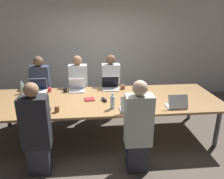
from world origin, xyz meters
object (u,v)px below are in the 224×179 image
Objects in this scene: cup_near_midright at (145,106)px; cup_far_center at (123,87)px; cup_far_midleft at (65,90)px; laptop_far_center at (110,86)px; person_near_left at (36,131)px; bottle_far_left at (22,88)px; laptop_far_midleft at (77,87)px; person_far_left at (41,89)px; laptop_near_left at (39,109)px; laptop_near_right at (177,104)px; person_far_midleft at (79,88)px; cup_near_left at (57,109)px; stapler at (104,100)px; person_far_center at (111,87)px; bottle_near_midright at (112,102)px; laptop_far_left at (38,88)px; cup_far_left at (50,90)px; laptop_near_midright at (131,107)px; person_near_midright at (138,129)px.

cup_far_center is (-0.23, 1.04, -0.00)m from cup_near_midright.
cup_far_midleft is 0.23× the size of laptop_far_center.
bottle_far_left is at bearing -68.01° from person_near_left.
laptop_far_midleft is 1.09m from bottle_far_left.
laptop_near_left is at bearing -79.17° from person_far_left.
laptop_near_right is at bearing -1.61° from cup_near_midright.
cup_far_midleft is at bearing -117.05° from person_far_midleft.
laptop_near_right reaches higher than cup_near_left.
cup_far_midleft reaches higher than stapler.
cup_near_left is at bearing -125.04° from person_far_center.
laptop_far_center is (0.69, -0.39, 0.16)m from person_far_midleft.
bottle_near_midright is 1.55m from person_far_midleft.
laptop_far_left reaches higher than stapler.
person_far_center reaches higher than cup_far_midleft.
person_near_left is 4.21× the size of laptop_far_left.
cup_far_left is at bearing -179.01° from cup_far_center.
person_far_left reaches higher than cup_near_left.
cup_near_midright is 2.27m from laptop_far_left.
cup_near_left is 1.27m from bottle_far_left.
laptop_far_midleft is 2.04m from laptop_near_right.
cup_far_left is at bearing 141.59° from bottle_near_midright.
stapler is at bearing 26.23° from cup_near_left.
laptop_near_left is 0.94× the size of laptop_far_center.
laptop_near_midright is at bearing -49.64° from laptop_far_midleft.
laptop_far_left is at bearing 178.77° from cup_far_center.
laptop_far_left is (-0.53, 1.07, 0.02)m from cup_near_left.
person_far_midleft is at bearing -64.07° from person_near_midright.
bottle_far_left is at bearing -176.92° from laptop_far_midleft.
cup_near_midright is at bearing -72.82° from person_far_center.
laptop_near_midright is at bearing -91.09° from cup_far_center.
laptop_near_right is at bearing -168.98° from person_near_left.
laptop_near_left is at bearing -144.83° from cup_far_center.
laptop_near_midright reaches higher than bottle_far_left.
person_far_center is at bearing -56.03° from laptop_near_right.
laptop_far_left is 4.13× the size of cup_far_left.
person_near_left reaches higher than laptop_far_center.
laptop_far_left and bottle_far_left have the same top height.
laptop_near_left reaches higher than laptop_near_right.
cup_near_midright is 0.34× the size of bottle_near_midright.
person_near_midright is at bearing -84.40° from stapler.
person_far_center is (0.74, 0.01, 0.00)m from person_far_midleft.
bottle_far_left is at bearing -120.75° from person_far_left.
laptop_far_midleft is at bearing 110.00° from stapler.
cup_far_center is (0.96, -0.41, 0.13)m from person_far_midleft.
cup_near_left is 0.31× the size of laptop_far_midleft.
person_far_center is at bearing 1.45° from person_far_left.
laptop_near_left is 1.04m from cup_far_left.
laptop_far_midleft is (-0.65, 0.98, -0.04)m from bottle_near_midright.
laptop_far_left is 0.38m from person_far_left.
laptop_near_midright is at bearing -58.51° from person_far_midleft.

